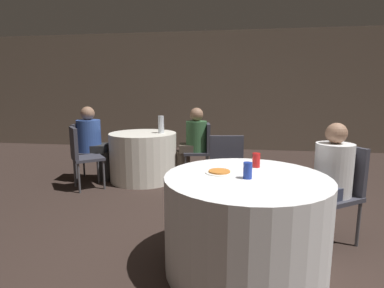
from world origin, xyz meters
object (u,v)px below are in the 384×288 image
person_blue_shirt (93,142)px  bottle_far (161,124)px  soda_can_blue (248,170)px  soda_can_red (256,160)px  chair_far_east (202,146)px  chair_far_southwest (81,152)px  table_far (143,156)px  pizza_plate_near (219,172)px  table_near (245,223)px  person_green_jacket (192,144)px  chair_near_north (227,168)px  chair_near_northeast (339,185)px  chair_far_west (84,146)px  person_white_shirt (326,185)px

person_blue_shirt → bottle_far: size_ratio=4.33×
soda_can_blue → soda_can_red: bearing=76.7°
chair_far_east → chair_far_southwest: size_ratio=1.00×
table_far → chair_far_southwest: 0.95m
chair_far_east → pizza_plate_near: bearing=-179.2°
table_near → chair_far_east: bearing=104.3°
person_green_jacket → soda_can_red: size_ratio=9.38×
chair_near_north → soda_can_red: (0.26, -0.73, 0.27)m
person_blue_shirt → soda_can_blue: bearing=37.8°
chair_near_northeast → chair_far_southwest: bearing=37.1°
chair_far_west → chair_far_east: size_ratio=1.00×
chair_far_east → person_blue_shirt: person_blue_shirt is taller
chair_far_east → soda_can_red: (0.69, -2.09, 0.27)m
chair_far_southwest → pizza_plate_near: size_ratio=3.96×
chair_near_northeast → chair_far_southwest: 3.30m
chair_far_southwest → table_near: bearing=14.9°
person_white_shirt → person_blue_shirt: size_ratio=0.96×
person_green_jacket → chair_far_east: bearing=-90.0°
table_far → chair_far_west: size_ratio=1.16×
table_far → bottle_far: bottle_far is taller
chair_far_east → bottle_far: 0.73m
person_green_jacket → table_far: bearing=90.0°
person_blue_shirt → soda_can_red: size_ratio=9.54×
chair_far_west → soda_can_blue: size_ratio=7.37×
person_white_shirt → table_far: bearing=18.2°
pizza_plate_near → soda_can_red: size_ratio=1.86×
pizza_plate_near → chair_far_west: bearing=137.8°
chair_near_northeast → soda_can_red: bearing=76.5°
table_near → chair_near_north: (-0.17, 1.03, 0.17)m
chair_far_east → bottle_far: bearing=91.3°
person_white_shirt → soda_can_blue: bearing=93.4°
chair_near_northeast → chair_near_north: (-1.04, 0.45, 0.00)m
person_green_jacket → person_blue_shirt: person_blue_shirt is taller
table_far → bottle_far: 0.59m
person_blue_shirt → soda_can_red: (2.39, -1.83, 0.21)m
person_white_shirt → person_blue_shirt: 3.44m
chair_near_north → person_white_shirt: size_ratio=0.80×
person_green_jacket → soda_can_blue: 2.55m
chair_far_east → chair_near_northeast: bearing=-149.7°
person_white_shirt → chair_near_north: bearing=25.1°
person_green_jacket → person_blue_shirt: bearing=89.9°
chair_far_east → soda_can_blue: (0.61, -2.45, 0.27)m
chair_far_southwest → person_white_shirt: person_white_shirt is taller
chair_near_north → person_blue_shirt: (-2.13, 1.10, 0.06)m
pizza_plate_near → chair_far_east: bearing=99.7°
person_green_jacket → pizza_plate_near: (0.56, -2.29, 0.18)m
chair_near_northeast → chair_far_east: same height
chair_far_southwest → pizza_plate_near: chair_far_southwest is taller
chair_far_west → person_white_shirt: 3.56m
chair_near_northeast → person_white_shirt: person_white_shirt is taller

